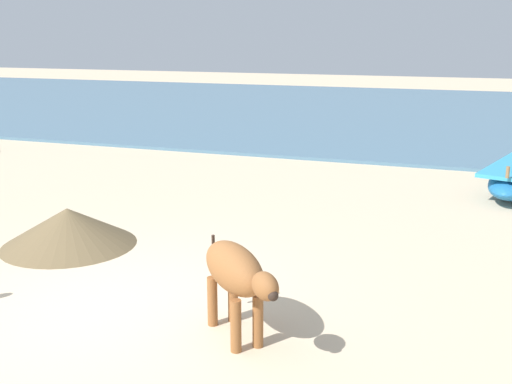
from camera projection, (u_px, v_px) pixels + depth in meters
The scene contains 4 objects.
ground at pixel (97, 307), 6.80m from camera, with size 80.00×80.00×0.00m, color beige.
sea_water at pixel (372, 111), 23.84m from camera, with size 60.00×20.00×0.08m, color slate.
cow_second_adult_brown at pixel (236, 273), 5.96m from camera, with size 1.20×1.21×0.95m.
debris_pile_0 at pixel (68, 227), 8.75m from camera, with size 1.90×1.90×0.54m, color brown.
Camera 1 is at (3.75, -5.33, 2.93)m, focal length 43.34 mm.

